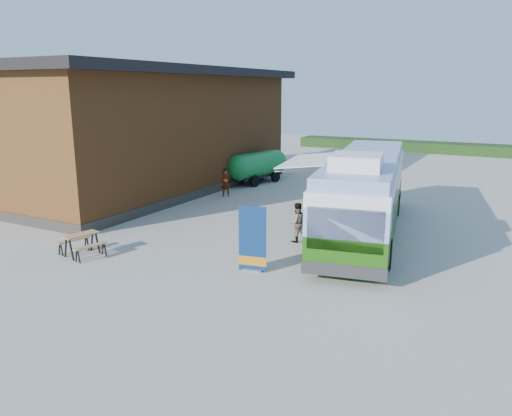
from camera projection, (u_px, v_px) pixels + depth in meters
The scene contains 10 objects.
ground at pixel (206, 260), 18.63m from camera, with size 100.00×100.00×0.00m, color #BCB7AD.
barn at pixel (155, 132), 31.21m from camera, with size 9.60×21.20×7.50m.
hedge at pixel (500, 151), 47.34m from camera, with size 40.00×3.00×1.00m, color #264419.
bus at pixel (365, 191), 21.62m from camera, with size 5.16×13.34×4.01m.
awning at pixel (322, 164), 22.67m from camera, with size 3.79×5.23×0.56m.
banner at pixel (252, 245), 17.29m from camera, with size 1.01×0.31×2.34m.
picnic_table at pixel (81, 239), 19.02m from camera, with size 1.74×1.61×0.85m.
person_a at pixel (226, 183), 29.55m from camera, with size 0.60×0.39×1.64m, color #999999.
person_b at pixel (297, 222), 20.69m from camera, with size 0.81×0.63×1.67m, color #999999.
slurry_tanker at pixel (258, 165), 33.59m from camera, with size 2.42×5.63×2.11m.
Camera 1 is at (10.04, -14.66, 6.23)m, focal length 35.00 mm.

